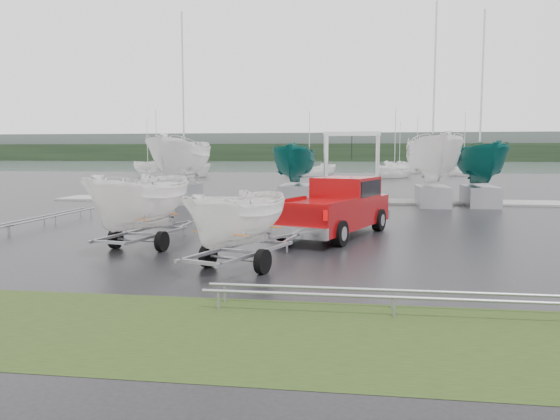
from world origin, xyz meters
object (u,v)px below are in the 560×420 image
at_px(pickup_truck, 338,205).
at_px(trailer_hitched, 238,173).
at_px(trailer_parked, 140,154).
at_px(boat_hoist, 352,157).

relative_size(pickup_truck, trailer_hitched, 1.46).
relative_size(trailer_hitched, trailer_parked, 0.84).
bearing_deg(trailer_hitched, trailer_parked, 165.75).
relative_size(pickup_truck, trailer_parked, 1.22).
distance_m(pickup_truck, trailer_parked, 7.10).
distance_m(trailer_hitched, boat_hoist, 19.40).
height_order(trailer_hitched, boat_hoist, trailer_hitched).
bearing_deg(boat_hoist, trailer_hitched, -97.53).
height_order(pickup_truck, trailer_hitched, trailer_hitched).
relative_size(trailer_parked, boat_hoist, 1.28).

